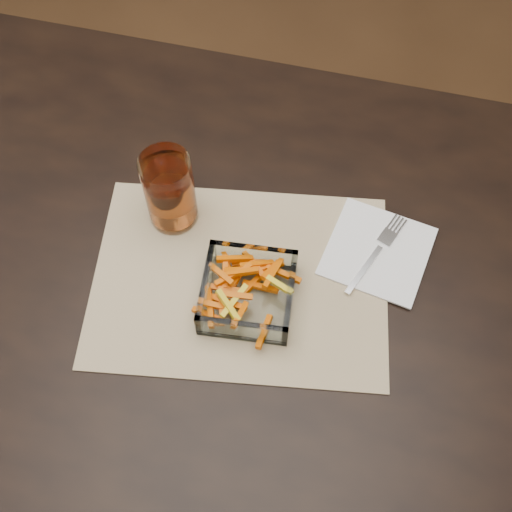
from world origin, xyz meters
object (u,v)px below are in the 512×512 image
(dining_table, at_px, (211,288))
(fork, at_px, (377,251))
(tumbler, at_px, (170,192))
(glass_bowl, at_px, (248,293))

(dining_table, height_order, fork, fork)
(dining_table, relative_size, fork, 9.88)
(tumbler, bearing_deg, glass_bowl, -37.74)
(glass_bowl, bearing_deg, fork, 35.88)
(dining_table, distance_m, fork, 0.28)
(dining_table, xyz_separation_m, fork, (0.25, 0.08, 0.10))
(tumbler, bearing_deg, dining_table, -42.64)
(dining_table, bearing_deg, glass_bowl, -32.15)
(glass_bowl, distance_m, fork, 0.22)
(dining_table, xyz_separation_m, glass_bowl, (0.08, -0.05, 0.11))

